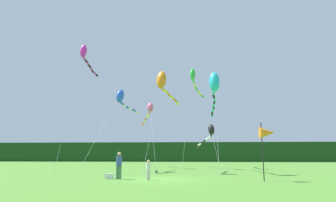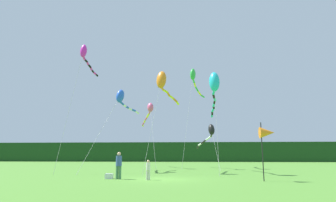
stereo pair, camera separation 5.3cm
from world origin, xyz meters
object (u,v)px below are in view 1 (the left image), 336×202
object	(u,v)px
kite_green	(194,78)
kite_orange	(162,82)
person_child	(148,169)
kite_cyan	(214,85)
banner_flag_pole	(267,133)
cooler_box	(109,176)
kite_rainbow	(149,111)
kite_black	(209,133)
kite_blue	(122,98)
person_adult	(119,164)
kite_magenta	(85,55)

from	to	relation	value
kite_green	kite_orange	world-z (taller)	kite_green
person_child	kite_cyan	distance (m)	10.34
kite_cyan	kite_orange	distance (m)	4.74
banner_flag_pole	kite_orange	xyz separation A→B (m)	(-7.22, 7.24, 5.24)
kite_orange	banner_flag_pole	bearing A→B (deg)	-45.06
cooler_box	kite_rainbow	bearing A→B (deg)	88.24
person_child	kite_black	world-z (taller)	kite_black
kite_blue	kite_green	size ratio (longest dim) A/B	0.71
person_adult	kite_green	size ratio (longest dim) A/B	0.15
kite_black	kite_magenta	size ratio (longest dim) A/B	0.71
banner_flag_pole	kite_green	bearing A→B (deg)	104.61
person_adult	kite_rainbow	world-z (taller)	kite_rainbow
kite_green	kite_magenta	world-z (taller)	kite_magenta
person_child	kite_magenta	bearing A→B (deg)	132.61
cooler_box	kite_blue	world-z (taller)	kite_blue
kite_cyan	banner_flag_pole	bearing A→B (deg)	-67.76
person_child	kite_black	size ratio (longest dim) A/B	0.14
kite_rainbow	kite_magenta	bearing A→B (deg)	-127.77
kite_green	kite_black	distance (m)	7.32
kite_green	kite_orange	bearing A→B (deg)	-108.46
banner_flag_pole	kite_blue	distance (m)	15.27
kite_cyan	kite_magenta	size ratio (longest dim) A/B	0.70
banner_flag_pole	kite_blue	size ratio (longest dim) A/B	0.42
cooler_box	kite_black	world-z (taller)	kite_black
person_adult	kite_orange	size ratio (longest dim) A/B	0.19
person_child	kite_magenta	size ratio (longest dim) A/B	0.10
kite_magenta	kite_green	bearing A→B (deg)	34.37
cooler_box	kite_blue	size ratio (longest dim) A/B	0.06
cooler_box	kite_orange	world-z (taller)	kite_orange
kite_blue	kite_green	world-z (taller)	kite_green
banner_flag_pole	kite_rainbow	bearing A→B (deg)	121.40
banner_flag_pole	kite_magenta	world-z (taller)	kite_magenta
kite_magenta	cooler_box	bearing A→B (deg)	-56.77
kite_green	person_child	bearing A→B (deg)	-101.33
banner_flag_pole	kite_black	bearing A→B (deg)	100.30
person_child	kite_green	size ratio (longest dim) A/B	0.10
kite_rainbow	kite_green	xyz separation A→B (m)	(5.44, 0.37, 4.08)
cooler_box	banner_flag_pole	size ratio (longest dim) A/B	0.14
person_adult	kite_black	distance (m)	15.60
banner_flag_pole	kite_rainbow	xyz separation A→B (m)	(-9.67, 15.84, 3.89)
kite_blue	kite_cyan	xyz separation A→B (m)	(8.85, -2.81, 0.44)
cooler_box	kite_magenta	world-z (taller)	kite_magenta
cooler_box	kite_blue	xyz separation A→B (m)	(-1.33, 8.23, 6.88)
kite_rainbow	kite_orange	bearing A→B (deg)	-74.13
banner_flag_pole	kite_black	size ratio (longest dim) A/B	0.41
kite_rainbow	kite_cyan	distance (m)	11.83
kite_blue	cooler_box	bearing A→B (deg)	-80.80
person_adult	kite_black	size ratio (longest dim) A/B	0.20
kite_green	kite_orange	xyz separation A→B (m)	(-3.00, -8.97, -2.73)
kite_rainbow	kite_orange	size ratio (longest dim) A/B	1.10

